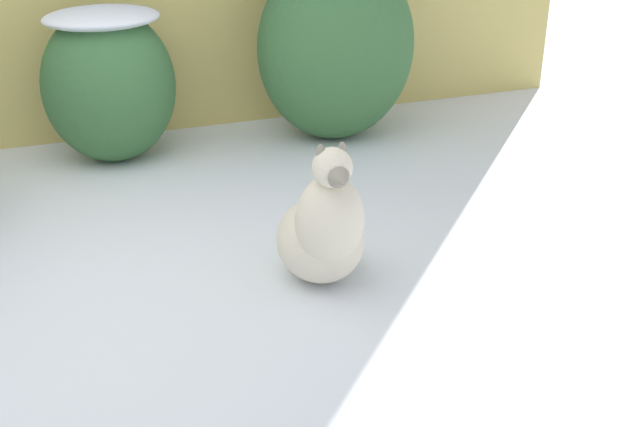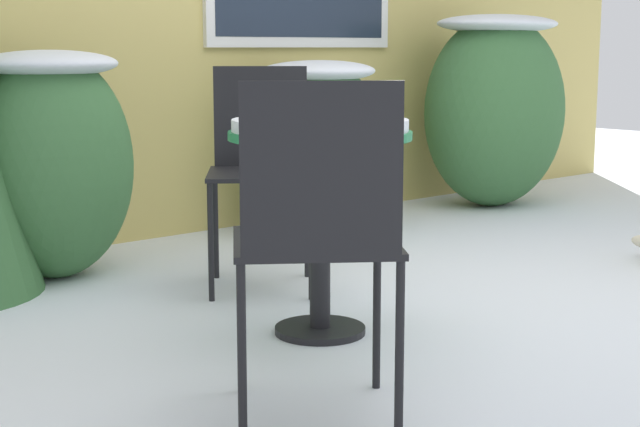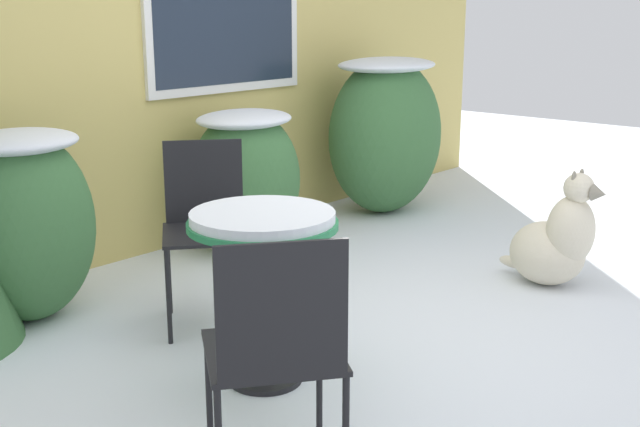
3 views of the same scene
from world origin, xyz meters
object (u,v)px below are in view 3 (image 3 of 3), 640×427
at_px(patio_chair_far_side, 276,349).
at_px(patio_chair_near_table, 206,221).
at_px(dog, 556,243).
at_px(patio_table, 263,242).

bearing_deg(patio_chair_far_side, patio_chair_near_table, -86.38).
bearing_deg(dog, patio_chair_far_side, -172.68).
height_order(patio_chair_far_side, dog, patio_chair_far_side).
bearing_deg(patio_chair_near_table, patio_table, -74.50).
relative_size(patio_chair_near_table, dog, 1.32).
relative_size(patio_chair_far_side, dog, 1.32).
bearing_deg(patio_table, dog, -11.44).
relative_size(patio_table, patio_chair_near_table, 0.82).
relative_size(patio_table, patio_chair_far_side, 0.82).
distance_m(patio_table, dog, 2.11).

